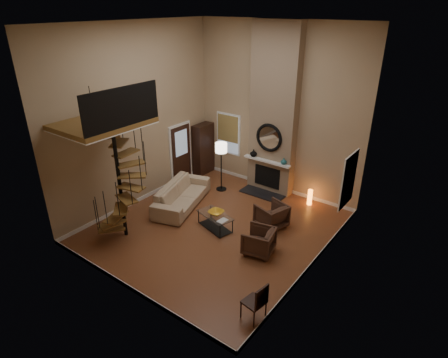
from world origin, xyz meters
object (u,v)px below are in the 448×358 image
Objects in this scene: hutch at (203,149)px; accent_lamp at (310,197)px; sofa at (182,194)px; floor_lamp at (221,151)px; armchair_near at (273,216)px; coffee_table at (215,220)px; armchair_far at (261,242)px; side_chair at (257,301)px.

accent_lamp is at bearing 0.76° from hutch.
floor_lamp is at bearing -28.76° from sofa.
coffee_table is (-1.29, -1.06, -0.07)m from armchair_near.
coffee_table is 2.74m from floor_lamp.
hutch is 4.41m from accent_lamp.
armchair_near is at bearing -175.62° from armchair_far.
hutch is 0.76× the size of sofa.
hutch is 1.69m from floor_lamp.
hutch reaches higher than floor_lamp.
sofa is 2.74× the size of side_chair.
armchair_far is 1.42× the size of accent_lamp.
coffee_table is at bearing -45.98° from hutch.
floor_lamp reaches higher than armchair_near.
hutch is at bearing 6.60° from sofa.
hutch reaches higher than armchair_far.
side_chair is (1.52, -3.31, 0.17)m from armchair_near.
coffee_table is at bearing -122.34° from sofa.
sofa is 2.07× the size of coffee_table.
armchair_near reaches higher than armchair_far.
floor_lamp is (-3.04, 2.33, 1.06)m from armchair_far.
side_chair reaches higher than armchair_near.
armchair_near is (4.08, -1.82, -0.60)m from hutch.
armchair_far is (4.46, -3.11, -0.60)m from hutch.
floor_lamp is at bearing -94.07° from armchair_near.
armchair_near is at bearing -21.44° from floor_lamp.
hutch is at bearing 137.46° from side_chair.
sofa is 3.43m from armchair_far.
hutch is at bearing 151.25° from floor_lamp.
hutch is 7.60m from side_chair.
coffee_table is 1.33× the size of side_chair.
armchair_near is 3.65m from side_chair.
floor_lamp reaches higher than coffee_table.
sofa is 5.24m from side_chair.
hutch is 4.51m from armchair_near.
armchair_far is 3.97m from floor_lamp.
hutch is 5.47m from armchair_far.
hutch is 2.08× the size of side_chair.
accent_lamp is (-0.11, 3.17, -0.10)m from armchair_far.
armchair_near reaches higher than accent_lamp.
side_chair is at bearing 16.81° from armchair_far.
armchair_near is 0.46× the size of floor_lamp.
side_chair reaches higher than coffee_table.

